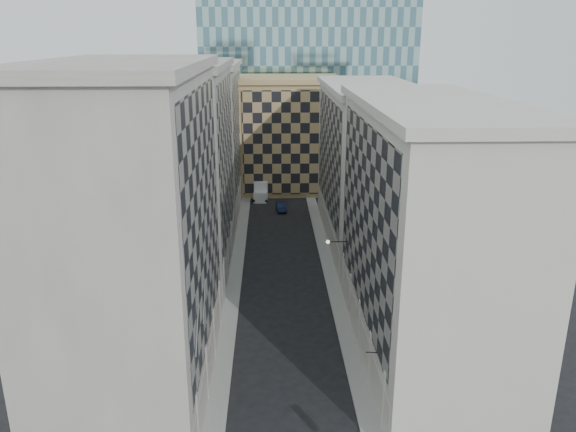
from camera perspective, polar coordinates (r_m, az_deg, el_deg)
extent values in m
cube|color=gray|center=(62.09, -5.38, -6.09)|extent=(1.50, 100.00, 0.15)
cube|color=gray|center=(62.32, 4.36, -5.97)|extent=(1.50, 100.00, 0.15)
cube|color=gray|center=(41.21, -15.35, -2.22)|extent=(10.00, 22.00, 23.00)
cube|color=gray|center=(39.86, -8.69, -0.17)|extent=(0.25, 19.36, 18.00)
cube|color=gray|center=(44.70, -8.09, -14.21)|extent=(0.45, 21.12, 3.20)
cube|color=gray|center=(38.91, -16.81, 14.41)|extent=(10.80, 22.80, 0.70)
cylinder|color=gray|center=(37.66, -9.73, -20.08)|extent=(0.90, 0.90, 4.40)
cylinder|color=gray|center=(42.09, -8.73, -15.49)|extent=(0.90, 0.90, 4.40)
cylinder|color=gray|center=(46.75, -7.97, -11.80)|extent=(0.90, 0.90, 4.40)
cylinder|color=gray|center=(51.58, -7.35, -8.78)|extent=(0.90, 0.90, 4.40)
cube|color=gray|center=(62.07, -10.83, 4.31)|extent=(10.00, 22.00, 22.00)
cube|color=gray|center=(61.17, -6.37, 5.77)|extent=(0.25, 19.36, 17.00)
cube|color=gray|center=(64.33, -6.11, -3.77)|extent=(0.45, 21.12, 3.20)
cube|color=gray|center=(60.49, -11.47, 14.82)|extent=(10.80, 22.80, 0.70)
cylinder|color=gray|center=(56.53, -6.86, -6.29)|extent=(0.90, 0.90, 4.40)
cylinder|color=gray|center=(61.57, -6.44, -4.19)|extent=(0.90, 0.90, 4.40)
cylinder|color=gray|center=(66.69, -6.10, -2.42)|extent=(0.90, 0.90, 4.40)
cylinder|color=gray|center=(71.86, -5.80, -0.90)|extent=(0.90, 0.90, 4.40)
cube|color=gray|center=(83.52, -8.59, 7.52)|extent=(10.00, 22.00, 21.00)
cube|color=gray|center=(82.85, -5.24, 8.61)|extent=(0.25, 19.36, 16.00)
cube|color=gray|center=(85.13, -5.10, 1.69)|extent=(0.45, 21.12, 3.20)
cube|color=gray|center=(82.31, -8.94, 14.97)|extent=(10.80, 22.80, 0.70)
cylinder|color=gray|center=(77.08, -5.54, 0.41)|extent=(0.90, 0.90, 4.40)
cylinder|color=gray|center=(82.34, -5.32, 1.56)|extent=(0.90, 0.90, 4.40)
cylinder|color=gray|center=(87.62, -5.12, 2.56)|extent=(0.90, 0.90, 4.40)
cylinder|color=gray|center=(92.93, -4.94, 3.46)|extent=(0.90, 0.90, 4.40)
cube|color=beige|center=(46.02, 13.78, -1.96)|extent=(10.00, 26.00, 20.00)
cube|color=gray|center=(44.48, 7.86, -0.25)|extent=(0.25, 22.88, 15.00)
cube|color=beige|center=(48.46, 7.45, -11.45)|extent=(0.45, 24.96, 3.20)
cube|color=beige|center=(43.71, 14.79, 10.92)|extent=(10.80, 26.80, 0.70)
cylinder|color=beige|center=(39.56, 10.19, -18.01)|extent=(0.90, 0.90, 4.40)
cylinder|color=beige|center=(43.78, 8.78, -14.06)|extent=(0.90, 0.90, 4.40)
cylinder|color=beige|center=(48.20, 7.66, -10.82)|extent=(0.90, 0.90, 4.40)
cylinder|color=beige|center=(52.75, 6.75, -8.12)|extent=(0.90, 0.90, 4.40)
cylinder|color=beige|center=(57.42, 5.99, -5.86)|extent=(0.90, 0.90, 4.40)
cube|color=beige|center=(71.50, 8.12, 4.99)|extent=(10.00, 28.00, 19.00)
cube|color=gray|center=(70.50, 4.24, 6.19)|extent=(0.25, 24.64, 14.00)
cube|color=beige|center=(72.98, 4.13, -1.06)|extent=(0.45, 26.88, 3.20)
cube|color=beige|center=(70.00, 8.48, 12.88)|extent=(10.80, 28.80, 0.70)
cube|color=tan|center=(96.09, 0.12, 8.15)|extent=(16.00, 14.00, 18.00)
cube|color=tan|center=(89.10, 0.28, 7.38)|extent=(15.20, 0.25, 16.50)
cube|color=tan|center=(94.95, 0.12, 13.75)|extent=(16.80, 14.80, 0.80)
cube|color=#2E2823|center=(109.24, -1.22, 11.97)|extent=(6.00, 6.00, 28.00)
cube|color=#2E2823|center=(108.72, -1.27, 19.70)|extent=(7.00, 7.00, 1.40)
cylinder|color=gray|center=(35.44, -9.22, -11.43)|extent=(0.10, 2.33, 2.33)
cylinder|color=gray|center=(38.95, -8.51, -8.56)|extent=(0.10, 2.33, 2.33)
cylinder|color=black|center=(54.48, 5.02, -2.62)|extent=(1.80, 0.08, 0.08)
sphere|color=#FFE5B2|center=(54.38, 4.08, -2.64)|extent=(0.36, 0.36, 0.36)
cube|color=white|center=(89.22, -2.82, 2.00)|extent=(2.21, 2.39, 1.71)
cube|color=white|center=(91.43, -2.71, 2.79)|extent=(2.37, 3.53, 2.94)
cylinder|color=black|center=(88.69, -3.46, 1.60)|extent=(0.33, 0.87, 0.85)
cylinder|color=black|center=(88.55, -2.23, 1.60)|extent=(0.33, 0.87, 0.85)
cylinder|color=black|center=(92.87, -3.24, 2.35)|extent=(0.33, 0.87, 0.85)
cylinder|color=black|center=(92.74, -2.07, 2.35)|extent=(0.33, 0.87, 0.85)
imported|color=#0E1735|center=(84.40, -0.70, 0.93)|extent=(1.60, 3.91, 1.26)
cylinder|color=black|center=(40.54, 8.48, -13.54)|extent=(0.82, 0.16, 0.06)
cube|color=tan|center=(40.64, 7.46, -14.08)|extent=(0.15, 0.71, 0.71)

